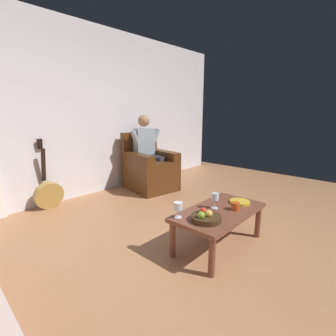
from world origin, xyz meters
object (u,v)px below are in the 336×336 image
Objects in this scene: fruit_bowl at (206,217)px; coffee_table at (219,215)px; person_seated at (148,149)px; wine_glass_near at (178,207)px; guitar at (49,193)px; candle_jar at (235,206)px; wine_glass_far at (215,198)px; decorative_dish at (240,202)px; armchair at (149,170)px.

coffee_table is at bearing -172.06° from fruit_bowl.
person_seated is 2.27m from wine_glass_near.
guitar is 11.39× the size of candle_jar.
fruit_bowl is at bearing 18.36° from wine_glass_far.
fruit_bowl is at bearing -1.26° from decorative_dish.
wine_glass_far is 0.22m from candle_jar.
guitar is 2.44m from fruit_bowl.
wine_glass_far is (0.88, 1.93, 0.16)m from armchair.
fruit_bowl reaches higher than coffee_table.
candle_jar is at bearing 150.95° from wine_glass_near.
person_seated reaches higher than candle_jar.
wine_glass_near is at bearing -23.90° from coffee_table.
guitar reaches higher than fruit_bowl.
guitar is 4.65× the size of decorative_dish.
person_seated is 2.18m from decorative_dish.
candle_jar is at bearing 78.99° from person_seated.
armchair is at bearing -120.33° from fruit_bowl.
wine_glass_near is at bearing -29.05° from candle_jar.
guitar is at bearing -71.45° from wine_glass_far.
wine_glass_near reaches higher than fruit_bowl.
guitar is 6.65× the size of wine_glass_near.
coffee_table is at bearing 82.90° from wine_glass_far.
candle_jar is (-0.12, 0.11, 0.10)m from coffee_table.
wine_glass_far is at bearing 74.71° from person_seated.
wine_glass_near reaches higher than decorative_dish.
wine_glass_near is (1.31, 1.84, -0.21)m from person_seated.
candle_jar is (-0.54, 0.30, -0.07)m from wine_glass_near.
decorative_dish is at bearing 178.74° from fruit_bowl.
wine_glass_far is at bearing -161.64° from fruit_bowl.
decorative_dish reaches higher than coffee_table.
fruit_bowl is (1.19, 2.03, 0.08)m from armchair.
person_seated is 2.40m from fruit_bowl.
guitar is at bearing -3.03° from armchair.
person_seated is 1.31× the size of guitar.
guitar is 2.61m from candle_jar.
guitar is 3.62× the size of fruit_bowl.
person_seated is at bearing -105.23° from decorative_dish.
armchair is 0.76× the size of person_seated.
armchair reaches higher than decorative_dish.
armchair is 2.24m from candle_jar.
wine_glass_near is 0.79m from decorative_dish.
wine_glass_far is 0.59× the size of fruit_bowl.
person_seated reaches higher than guitar.
candle_jar is at bearing 109.60° from guitar.
person_seated is (-0.01, -0.03, 0.36)m from armchair.
wine_glass_near is 0.92× the size of wine_glass_far.
coffee_table is 6.33× the size of wine_glass_far.
coffee_table is 4.81× the size of decorative_dish.
person_seated is at bearing -109.97° from candle_jar.
wine_glass_far reaches higher than fruit_bowl.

